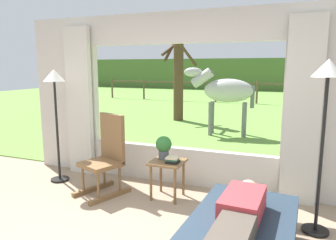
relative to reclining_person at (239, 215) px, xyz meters
The scene contains 15 objects.
back_wall_with_window 2.33m from the reclining_person, 122.84° to the left, with size 5.20×0.12×2.55m.
curtain_panel_left 3.43m from the reclining_person, 149.29° to the left, with size 0.44×0.10×2.40m, color beige.
curtain_panel_right 1.91m from the reclining_person, 74.00° to the left, with size 0.44×0.10×2.40m, color beige.
outdoor_pasture_lawn 12.82m from the reclining_person, 95.37° to the left, with size 36.00×21.68×0.02m, color olive.
distant_hill_ridge 22.64m from the reclining_person, 93.03° to the left, with size 36.00×2.00×2.40m, color #4C6A32.
reclining_person is the anchor object (origin of this frame).
rocking_chair 2.29m from the reclining_person, 151.18° to the left, with size 0.67×0.80×1.12m.
side_table 1.69m from the reclining_person, 132.63° to the left, with size 0.44×0.44×0.52m.
potted_plant 1.80m from the reclining_person, 133.22° to the left, with size 0.22×0.22×0.32m.
book_stack 1.59m from the reclining_person, 131.56° to the left, with size 0.18×0.15×0.08m.
floor_lamp_left 3.34m from the reclining_person, 157.29° to the left, with size 0.32×0.32×1.73m.
floor_lamp_right 1.54m from the reclining_person, 55.31° to the left, with size 0.32×0.32×1.85m.
horse 5.64m from the reclining_person, 102.70° to the left, with size 1.82×0.68×1.73m.
pasture_tree 7.88m from the reclining_person, 113.43° to the left, with size 1.20×1.24×3.16m.
pasture_fence_line 13.12m from the reclining_person, 95.24° to the left, with size 16.10×0.10×1.10m.
Camera 1 is at (1.55, -2.15, 1.77)m, focal length 33.73 mm.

